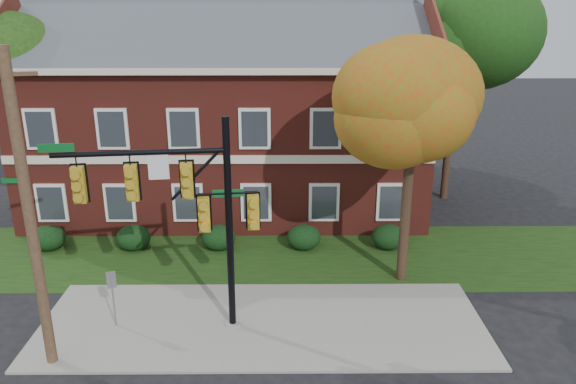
{
  "coord_description": "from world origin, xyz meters",
  "views": [
    {
      "loc": [
        0.69,
        -14.51,
        9.77
      ],
      "look_at": [
        0.82,
        3.0,
        3.77
      ],
      "focal_mm": 35.0,
      "sensor_mm": 36.0,
      "label": 1
    }
  ],
  "objects_px": {
    "hedge_far_right": "(389,237)",
    "tree_left_rear": "(4,73)",
    "utility_pole": "(30,217)",
    "tree_right_rear": "(466,37)",
    "tree_near_right": "(422,100)",
    "tree_far_rear": "(260,17)",
    "hedge_far_left": "(48,238)",
    "apartment_building": "(227,107)",
    "hedge_center": "(219,237)",
    "hedge_left": "(133,238)",
    "hedge_right": "(304,237)",
    "traffic_signal": "(187,205)",
    "sign_post": "(112,290)"
  },
  "relations": [
    {
      "from": "apartment_building",
      "to": "utility_pole",
      "type": "height_order",
      "value": "apartment_building"
    },
    {
      "from": "apartment_building",
      "to": "hedge_left",
      "type": "xyz_separation_m",
      "value": [
        -3.5,
        -5.25,
        -4.46
      ]
    },
    {
      "from": "hedge_far_right",
      "to": "tree_far_rear",
      "type": "height_order",
      "value": "tree_far_rear"
    },
    {
      "from": "tree_far_rear",
      "to": "tree_left_rear",
      "type": "bearing_deg",
      "value": -141.03
    },
    {
      "from": "tree_near_right",
      "to": "tree_right_rear",
      "type": "distance_m",
      "value": 9.94
    },
    {
      "from": "hedge_left",
      "to": "hedge_right",
      "type": "bearing_deg",
      "value": 0.0
    },
    {
      "from": "tree_near_right",
      "to": "sign_post",
      "type": "relative_size",
      "value": 4.39
    },
    {
      "from": "hedge_right",
      "to": "tree_left_rear",
      "type": "bearing_deg",
      "value": 162.63
    },
    {
      "from": "hedge_right",
      "to": "tree_right_rear",
      "type": "xyz_separation_m",
      "value": [
        7.81,
        6.11,
        7.6
      ]
    },
    {
      "from": "hedge_far_left",
      "to": "tree_near_right",
      "type": "distance_m",
      "value": 15.75
    },
    {
      "from": "hedge_far_right",
      "to": "tree_left_rear",
      "type": "distance_m",
      "value": 18.3
    },
    {
      "from": "apartment_building",
      "to": "tree_near_right",
      "type": "bearing_deg",
      "value": -48.23
    },
    {
      "from": "hedge_center",
      "to": "tree_far_rear",
      "type": "height_order",
      "value": "tree_far_rear"
    },
    {
      "from": "hedge_left",
      "to": "tree_far_rear",
      "type": "xyz_separation_m",
      "value": [
        4.84,
        13.09,
        8.32
      ]
    },
    {
      "from": "utility_pole",
      "to": "hedge_far_right",
      "type": "bearing_deg",
      "value": 19.4
    },
    {
      "from": "hedge_far_right",
      "to": "traffic_signal",
      "type": "distance_m",
      "value": 9.99
    },
    {
      "from": "hedge_right",
      "to": "utility_pole",
      "type": "xyz_separation_m",
      "value": [
        -7.4,
        -7.66,
        3.93
      ]
    },
    {
      "from": "hedge_far_right",
      "to": "apartment_building",
      "type": "bearing_deg",
      "value": 143.11
    },
    {
      "from": "hedge_far_left",
      "to": "hedge_far_right",
      "type": "relative_size",
      "value": 1.0
    },
    {
      "from": "tree_near_right",
      "to": "tree_far_rear",
      "type": "xyz_separation_m",
      "value": [
        -5.88,
        15.93,
        2.17
      ]
    },
    {
      "from": "hedge_far_left",
      "to": "tree_right_rear",
      "type": "xyz_separation_m",
      "value": [
        18.31,
        6.11,
        7.6
      ]
    },
    {
      "from": "tree_near_right",
      "to": "tree_left_rear",
      "type": "distance_m",
      "value": 18.33
    },
    {
      "from": "tree_right_rear",
      "to": "tree_far_rear",
      "type": "height_order",
      "value": "tree_far_rear"
    },
    {
      "from": "apartment_building",
      "to": "hedge_left",
      "type": "relative_size",
      "value": 13.43
    },
    {
      "from": "hedge_far_left",
      "to": "tree_near_right",
      "type": "relative_size",
      "value": 0.16
    },
    {
      "from": "tree_left_rear",
      "to": "tree_far_rear",
      "type": "bearing_deg",
      "value": 38.97
    },
    {
      "from": "hedge_right",
      "to": "hedge_center",
      "type": "bearing_deg",
      "value": 180.0
    },
    {
      "from": "hedge_far_right",
      "to": "tree_left_rear",
      "type": "xyz_separation_m",
      "value": [
        -16.73,
        4.14,
        6.16
      ]
    },
    {
      "from": "hedge_far_right",
      "to": "tree_near_right",
      "type": "relative_size",
      "value": 0.16
    },
    {
      "from": "hedge_far_left",
      "to": "utility_pole",
      "type": "height_order",
      "value": "utility_pole"
    },
    {
      "from": "apartment_building",
      "to": "hedge_far_right",
      "type": "height_order",
      "value": "apartment_building"
    },
    {
      "from": "hedge_right",
      "to": "tree_right_rear",
      "type": "distance_m",
      "value": 12.5
    },
    {
      "from": "tree_far_rear",
      "to": "hedge_far_right",
      "type": "bearing_deg",
      "value": -66.63
    },
    {
      "from": "hedge_far_left",
      "to": "utility_pole",
      "type": "distance_m",
      "value": 9.15
    },
    {
      "from": "apartment_building",
      "to": "hedge_right",
      "type": "bearing_deg",
      "value": -56.33
    },
    {
      "from": "hedge_far_left",
      "to": "hedge_left",
      "type": "bearing_deg",
      "value": 0.0
    },
    {
      "from": "utility_pole",
      "to": "tree_right_rear",
      "type": "bearing_deg",
      "value": 26.45
    },
    {
      "from": "hedge_far_left",
      "to": "hedge_far_right",
      "type": "xyz_separation_m",
      "value": [
        14.0,
        0.0,
        0.0
      ]
    },
    {
      "from": "hedge_left",
      "to": "hedge_center",
      "type": "height_order",
      "value": "same"
    },
    {
      "from": "hedge_right",
      "to": "tree_near_right",
      "type": "relative_size",
      "value": 0.16
    },
    {
      "from": "hedge_center",
      "to": "hedge_far_right",
      "type": "relative_size",
      "value": 1.0
    },
    {
      "from": "hedge_far_left",
      "to": "tree_left_rear",
      "type": "bearing_deg",
      "value": 123.42
    },
    {
      "from": "apartment_building",
      "to": "hedge_center",
      "type": "xyz_separation_m",
      "value": [
        0.0,
        -5.25,
        -4.46
      ]
    },
    {
      "from": "traffic_signal",
      "to": "apartment_building",
      "type": "bearing_deg",
      "value": 82.45
    },
    {
      "from": "sign_post",
      "to": "hedge_far_left",
      "type": "bearing_deg",
      "value": 107.69
    },
    {
      "from": "hedge_center",
      "to": "tree_far_rear",
      "type": "relative_size",
      "value": 0.12
    },
    {
      "from": "utility_pole",
      "to": "sign_post",
      "type": "height_order",
      "value": "utility_pole"
    },
    {
      "from": "hedge_far_left",
      "to": "hedge_right",
      "type": "bearing_deg",
      "value": 0.0
    },
    {
      "from": "apartment_building",
      "to": "tree_near_right",
      "type": "height_order",
      "value": "apartment_building"
    },
    {
      "from": "utility_pole",
      "to": "apartment_building",
      "type": "bearing_deg",
      "value": 57.51
    }
  ]
}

